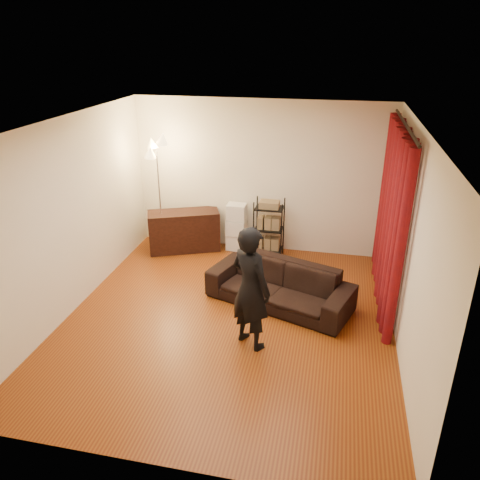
% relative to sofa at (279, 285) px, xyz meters
% --- Properties ---
extents(floor, '(5.00, 5.00, 0.00)m').
position_rel_sofa_xyz_m(floor, '(-0.63, -0.58, -0.31)').
color(floor, brown).
rests_on(floor, ground).
extents(ceiling, '(5.00, 5.00, 0.00)m').
position_rel_sofa_xyz_m(ceiling, '(-0.63, -0.58, 2.39)').
color(ceiling, white).
rests_on(ceiling, ground).
extents(wall_back, '(5.00, 0.00, 5.00)m').
position_rel_sofa_xyz_m(wall_back, '(-0.63, 1.92, 1.04)').
color(wall_back, '#EDE3CA').
rests_on(wall_back, ground).
extents(wall_front, '(5.00, 0.00, 5.00)m').
position_rel_sofa_xyz_m(wall_front, '(-0.63, -3.08, 1.04)').
color(wall_front, '#EDE3CA').
rests_on(wall_front, ground).
extents(wall_left, '(0.00, 5.00, 5.00)m').
position_rel_sofa_xyz_m(wall_left, '(-2.88, -0.58, 1.04)').
color(wall_left, '#EDE3CA').
rests_on(wall_left, ground).
extents(wall_right, '(0.00, 5.00, 5.00)m').
position_rel_sofa_xyz_m(wall_right, '(1.62, -0.58, 1.04)').
color(wall_right, '#EDE3CA').
rests_on(wall_right, ground).
extents(curtain_rod, '(0.04, 2.65, 0.04)m').
position_rel_sofa_xyz_m(curtain_rod, '(1.52, 0.55, 2.27)').
color(curtain_rod, black).
rests_on(curtain_rod, wall_right).
extents(curtain, '(0.22, 2.65, 2.55)m').
position_rel_sofa_xyz_m(curtain, '(1.50, 0.55, 0.97)').
color(curtain, maroon).
rests_on(curtain, ground).
extents(sofa, '(2.26, 1.47, 0.61)m').
position_rel_sofa_xyz_m(sofa, '(0.00, 0.00, 0.00)').
color(sofa, black).
rests_on(sofa, ground).
extents(person, '(0.71, 0.65, 1.63)m').
position_rel_sofa_xyz_m(person, '(-0.23, -1.05, 0.51)').
color(person, black).
rests_on(person, ground).
extents(media_cabinet, '(1.35, 0.93, 0.74)m').
position_rel_sofa_xyz_m(media_cabinet, '(-1.96, 1.53, 0.06)').
color(media_cabinet, black).
rests_on(media_cabinet, ground).
extents(storage_boxes, '(0.37, 0.30, 0.89)m').
position_rel_sofa_xyz_m(storage_boxes, '(-1.02, 1.73, 0.14)').
color(storage_boxes, silver).
rests_on(storage_boxes, ground).
extents(wire_shelf, '(0.58, 0.51, 1.07)m').
position_rel_sofa_xyz_m(wire_shelf, '(-0.41, 1.55, 0.23)').
color(wire_shelf, black).
rests_on(wire_shelf, ground).
extents(floor_lamp, '(0.50, 0.50, 2.09)m').
position_rel_sofa_xyz_m(floor_lamp, '(-2.31, 1.33, 0.74)').
color(floor_lamp, silver).
rests_on(floor_lamp, ground).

